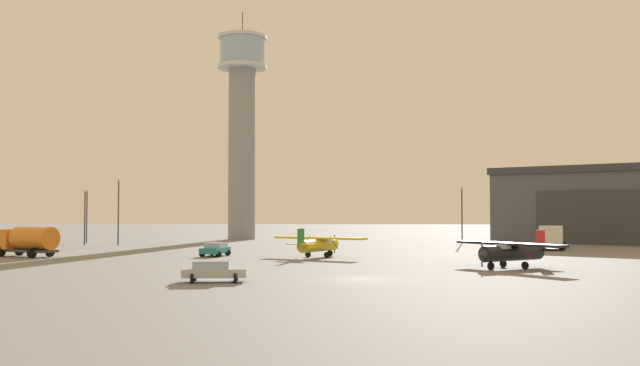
{
  "coord_description": "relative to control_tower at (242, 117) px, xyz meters",
  "views": [
    {
      "loc": [
        0.39,
        -47.47,
        4.57
      ],
      "look_at": [
        -4.23,
        21.97,
        7.38
      ],
      "focal_mm": 39.42,
      "sensor_mm": 36.0,
      "label": 1
    }
  ],
  "objects": [
    {
      "name": "airplane_black",
      "position": [
        32.0,
        -56.1,
        -18.55
      ],
      "size": [
        7.95,
        9.01,
        3.02
      ],
      "rotation": [
        0.0,
        0.0,
        3.79
      ],
      "color": "black",
      "rests_on": "ground_plane"
    },
    {
      "name": "truck_fuel_tanker_orange",
      "position": [
        -13.71,
        -44.75,
        -18.25
      ],
      "size": [
        7.33,
        5.03,
        3.04
      ],
      "rotation": [
        0.0,
        0.0,
        2.72
      ],
      "color": "#38383D",
      "rests_on": "ground_plane"
    },
    {
      "name": "truck_box_white",
      "position": [
        42.08,
        -28.66,
        -18.36
      ],
      "size": [
        4.37,
        6.65,
        2.85
      ],
      "rotation": [
        0.0,
        0.0,
        1.3
      ],
      "color": "#38383D",
      "rests_on": "ground_plane"
    },
    {
      "name": "light_post_west",
      "position": [
        -20.31,
        -13.67,
        -15.2
      ],
      "size": [
        0.44,
        0.44,
        7.89
      ],
      "color": "#38383D",
      "rests_on": "ground_plane"
    },
    {
      "name": "car_teal",
      "position": [
        4.95,
        -42.54,
        -19.22
      ],
      "size": [
        2.78,
        4.34,
        1.37
      ],
      "rotation": [
        0.0,
        0.0,
        4.56
      ],
      "color": "teal",
      "rests_on": "ground_plane"
    },
    {
      "name": "airplane_yellow",
      "position": [
        15.51,
        -43.95,
        -18.59
      ],
      "size": [
        9.49,
        7.57,
        2.92
      ],
      "rotation": [
        0.0,
        0.0,
        1.11
      ],
      "color": "gold",
      "rests_on": "ground_plane"
    },
    {
      "name": "control_tower",
      "position": [
        0.0,
        0.0,
        0.0
      ],
      "size": [
        7.99,
        7.99,
        37.41
      ],
      "color": "gray",
      "rests_on": "ground_plane"
    },
    {
      "name": "ground_plane",
      "position": [
        19.95,
        -65.81,
        -19.96
      ],
      "size": [
        400.0,
        400.0,
        0.0
      ],
      "primitive_type": "plane",
      "color": "slate"
    },
    {
      "name": "light_post_east",
      "position": [
        34.0,
        -11.33,
        -15.06
      ],
      "size": [
        0.44,
        0.44,
        8.17
      ],
      "color": "#38383D",
      "rests_on": "ground_plane"
    },
    {
      "name": "light_post_north",
      "position": [
        -13.02,
        -20.87,
        -14.62
      ],
      "size": [
        0.44,
        0.44,
        9.01
      ],
      "color": "#38383D",
      "rests_on": "ground_plane"
    },
    {
      "name": "car_silver",
      "position": [
        10.46,
        -68.29,
        -19.22
      ],
      "size": [
        4.33,
        2.69,
        1.37
      ],
      "rotation": [
        0.0,
        0.0,
        0.13
      ],
      "color": "#B7BABF",
      "rests_on": "ground_plane"
    },
    {
      "name": "hangar",
      "position": [
        57.15,
        -7.35,
        -14.44
      ],
      "size": [
        37.81,
        34.3,
        11.0
      ],
      "rotation": [
        0.0,
        0.0,
        -2.14
      ],
      "color": "#4C5159",
      "rests_on": "ground_plane"
    },
    {
      "name": "light_post_centre",
      "position": [
        -18.01,
        -19.99,
        -15.33
      ],
      "size": [
        0.44,
        0.44,
        7.65
      ],
      "color": "#38383D",
      "rests_on": "ground_plane"
    }
  ]
}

